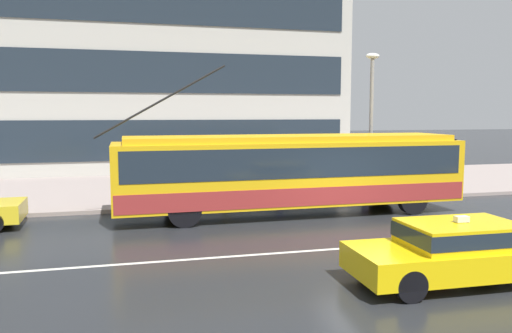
% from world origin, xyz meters
% --- Properties ---
extents(ground_plane, '(160.00, 160.00, 0.00)m').
position_xyz_m(ground_plane, '(0.00, 0.00, 0.00)').
color(ground_plane, '#24262A').
extents(sidewalk_slab, '(80.00, 10.00, 0.14)m').
position_xyz_m(sidewalk_slab, '(0.00, 10.00, 0.07)').
color(sidewalk_slab, gray).
rests_on(sidewalk_slab, ground_plane).
extents(lane_centre_line, '(72.00, 0.14, 0.01)m').
position_xyz_m(lane_centre_line, '(0.00, -1.20, 0.00)').
color(lane_centre_line, silver).
rests_on(lane_centre_line, ground_plane).
extents(trolleybus, '(12.50, 2.63, 5.04)m').
position_xyz_m(trolleybus, '(-1.10, 3.40, 1.52)').
color(trolleybus, '#E9AF13').
rests_on(trolleybus, ground_plane).
extents(taxi_oncoming_near, '(4.30, 1.88, 1.39)m').
position_xyz_m(taxi_oncoming_near, '(-0.05, -4.17, 0.70)').
color(taxi_oncoming_near, yellow).
rests_on(taxi_oncoming_near, ground_plane).
extents(pedestrian_at_shelter, '(1.53, 1.53, 1.98)m').
position_xyz_m(pedestrian_at_shelter, '(3.58, 7.05, 1.74)').
color(pedestrian_at_shelter, '#2B2454').
rests_on(pedestrian_at_shelter, sidewalk_slab).
extents(pedestrian_approaching_curb, '(0.39, 0.39, 1.63)m').
position_xyz_m(pedestrian_approaching_curb, '(3.47, 6.13, 1.10)').
color(pedestrian_approaching_curb, navy).
rests_on(pedestrian_approaching_curb, sidewalk_slab).
extents(pedestrian_walking_past, '(0.45, 0.45, 1.70)m').
position_xyz_m(pedestrian_walking_past, '(-0.34, 7.33, 1.15)').
color(pedestrian_walking_past, navy).
rests_on(pedestrian_walking_past, sidewalk_slab).
extents(pedestrian_waiting_by_pole, '(1.38, 1.38, 2.03)m').
position_xyz_m(pedestrian_waiting_by_pole, '(-2.93, 6.11, 1.77)').
color(pedestrian_waiting_by_pole, '#485445').
rests_on(pedestrian_waiting_by_pole, sidewalk_slab).
extents(street_lamp, '(0.60, 0.32, 5.80)m').
position_xyz_m(street_lamp, '(3.17, 5.94, 3.63)').
color(street_lamp, gray).
rests_on(street_lamp, sidewalk_slab).
extents(office_tower_corner_left, '(23.20, 11.75, 18.92)m').
position_xyz_m(office_tower_corner_left, '(-4.99, 20.72, 9.47)').
color(office_tower_corner_left, '#B4B2A8').
rests_on(office_tower_corner_left, ground_plane).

